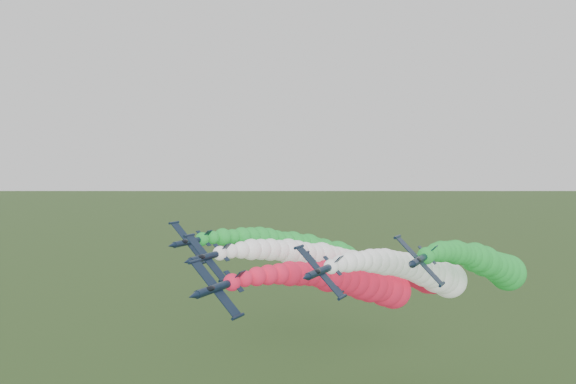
% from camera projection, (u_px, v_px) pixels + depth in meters
% --- Properties ---
extents(jet_lead, '(12.71, 63.15, 18.07)m').
position_uv_depth(jet_lead, '(361.00, 283.00, 103.65)').
color(jet_lead, '#101D31').
rests_on(jet_lead, ground).
extents(jet_inner_left, '(12.61, 63.05, 17.97)m').
position_uv_depth(jet_inner_left, '(334.00, 262.00, 117.84)').
color(jet_inner_left, '#101D31').
rests_on(jet_inner_left, ground).
extents(jet_inner_right, '(12.86, 63.30, 18.23)m').
position_uv_depth(jet_inner_right, '(424.00, 272.00, 109.49)').
color(jet_inner_right, '#101D31').
rests_on(jet_inner_right, ground).
extents(jet_outer_left, '(12.63, 63.07, 17.99)m').
position_uv_depth(jet_outer_left, '(312.00, 250.00, 126.67)').
color(jet_outer_left, '#101D31').
rests_on(jet_outer_left, ground).
extents(jet_outer_right, '(13.01, 63.45, 18.38)m').
position_uv_depth(jet_outer_right, '(489.00, 265.00, 113.01)').
color(jet_outer_right, '#101D31').
rests_on(jet_outer_right, ground).
extents(jet_trail, '(12.59, 63.03, 17.96)m').
position_uv_depth(jet_trail, '(411.00, 273.00, 128.10)').
color(jet_trail, '#101D31').
rests_on(jet_trail, ground).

